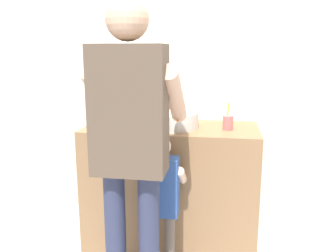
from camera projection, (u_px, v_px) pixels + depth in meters
back_wall at (178, 59)px, 2.71m from camera, size 4.40×0.08×2.70m
vanity_cabinet at (171, 186)px, 2.59m from camera, size 1.21×0.54×0.89m
sink_basin at (171, 119)px, 2.47m from camera, size 0.38×0.38×0.11m
faucet at (175, 111)px, 2.68m from camera, size 0.18×0.14×0.18m
toothbrush_cup at (228, 122)px, 2.40m from camera, size 0.07×0.07×0.21m
soap_bottle at (122, 115)px, 2.58m from camera, size 0.06×0.06×0.17m
child_toddler at (162, 194)px, 2.18m from camera, size 0.28×0.28×0.92m
adult_parent at (131, 129)px, 1.87m from camera, size 0.52×0.55×1.67m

